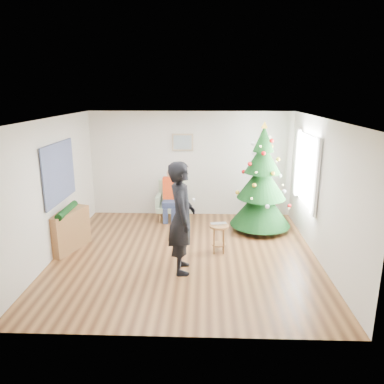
{
  "coord_description": "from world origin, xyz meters",
  "views": [
    {
      "loc": [
        0.36,
        -6.67,
        3.09
      ],
      "look_at": [
        0.1,
        0.6,
        1.1
      ],
      "focal_mm": 35.0,
      "sensor_mm": 36.0,
      "label": 1
    }
  ],
  "objects_px": {
    "stool": "(219,238)",
    "standing_man": "(182,218)",
    "armchair": "(171,206)",
    "console": "(69,231)",
    "christmas_tree": "(262,183)"
  },
  "relations": [
    {
      "from": "console",
      "to": "christmas_tree",
      "type": "bearing_deg",
      "value": 36.14
    },
    {
      "from": "armchair",
      "to": "standing_man",
      "type": "distance_m",
      "value": 2.81
    },
    {
      "from": "console",
      "to": "armchair",
      "type": "bearing_deg",
      "value": 64.04
    },
    {
      "from": "stool",
      "to": "console",
      "type": "height_order",
      "value": "console"
    },
    {
      "from": "christmas_tree",
      "to": "standing_man",
      "type": "distance_m",
      "value": 2.65
    },
    {
      "from": "stool",
      "to": "christmas_tree",
      "type": "bearing_deg",
      "value": 52.64
    },
    {
      "from": "stool",
      "to": "console",
      "type": "bearing_deg",
      "value": 179.41
    },
    {
      "from": "christmas_tree",
      "to": "armchair",
      "type": "distance_m",
      "value": 2.31
    },
    {
      "from": "stool",
      "to": "console",
      "type": "relative_size",
      "value": 0.57
    },
    {
      "from": "stool",
      "to": "standing_man",
      "type": "relative_size",
      "value": 0.29
    },
    {
      "from": "standing_man",
      "to": "console",
      "type": "relative_size",
      "value": 1.96
    },
    {
      "from": "christmas_tree",
      "to": "armchair",
      "type": "xyz_separation_m",
      "value": [
        -2.09,
        0.64,
        -0.76
      ]
    },
    {
      "from": "standing_man",
      "to": "console",
      "type": "distance_m",
      "value": 2.51
    },
    {
      "from": "armchair",
      "to": "console",
      "type": "height_order",
      "value": "armchair"
    },
    {
      "from": "stool",
      "to": "standing_man",
      "type": "distance_m",
      "value": 1.24
    }
  ]
}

